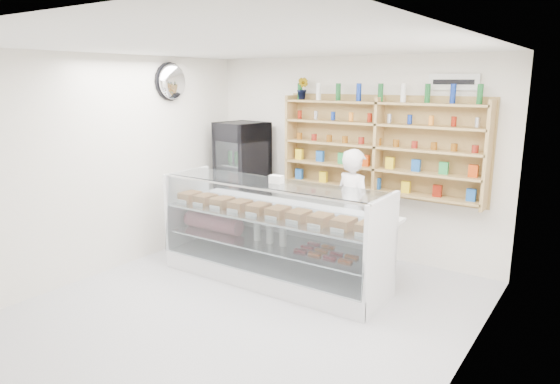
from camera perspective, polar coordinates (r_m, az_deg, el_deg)
The scene contains 8 objects.
room at distance 5.15m, azimuth -4.55°, elevation 0.60°, with size 5.00×5.00×5.00m.
display_counter at distance 6.30m, azimuth -0.81°, elevation -7.02°, with size 2.92×0.87×1.27m.
shop_worker at distance 6.60m, azimuth 8.36°, elevation -2.06°, with size 0.59×0.39×1.62m, color silver.
drinks_cooler at distance 7.84m, azimuth -4.31°, elevation 1.25°, with size 0.75×0.73×1.84m.
wall_shelving at distance 6.86m, azimuth 11.15°, elevation 5.08°, with size 2.84×0.28×1.33m.
potted_plant at distance 7.36m, azimuth 2.61°, elevation 11.73°, with size 0.17×0.14×0.31m, color #1E6626.
security_mirror at distance 7.40m, azimuth -12.19°, elevation 12.22°, with size 0.15×0.50×0.50m, color silver.
wall_sign at distance 6.63m, azimuth 19.24°, elevation 11.78°, with size 0.62×0.03×0.20m, color white.
Camera 1 is at (3.17, -3.92, 2.48)m, focal length 32.00 mm.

